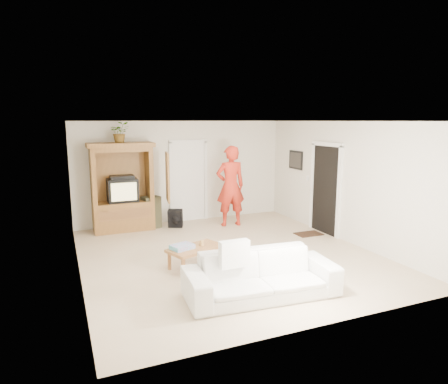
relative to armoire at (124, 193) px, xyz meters
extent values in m
plane|color=tan|center=(1.58, -2.66, -0.91)|extent=(6.00, 6.00, 0.00)
plane|color=white|center=(1.58, -2.66, 1.69)|extent=(6.00, 6.00, 0.00)
plane|color=silver|center=(1.58, 0.34, 0.39)|extent=(5.50, 0.00, 5.50)
plane|color=silver|center=(1.58, -5.66, 0.39)|extent=(5.50, 0.00, 5.50)
plane|color=silver|center=(-1.17, -2.66, 0.39)|extent=(0.00, 6.00, 6.00)
plane|color=silver|center=(4.33, -2.66, 0.39)|extent=(0.00, 6.00, 6.00)
cube|color=#98612F|center=(-0.02, -0.01, -0.56)|extent=(1.40, 0.60, 0.70)
cube|color=#98612F|center=(-0.67, -0.01, 0.39)|extent=(0.10, 0.60, 1.20)
cube|color=#98612F|center=(0.63, -0.01, 0.39)|extent=(0.10, 0.60, 1.20)
cube|color=#98612F|center=(-0.02, 0.26, 0.39)|extent=(1.40, 0.06, 1.20)
cube|color=#98612F|center=(-0.02, -0.01, 1.04)|extent=(1.40, 0.60, 0.10)
cube|color=#98612F|center=(-0.02, -0.01, 1.14)|extent=(1.52, 0.68, 0.10)
cube|color=#98612F|center=(0.96, -0.48, 0.39)|extent=(0.16, 0.67, 1.15)
cube|color=black|center=(-0.02, 0.02, 0.07)|extent=(0.70, 0.52, 0.55)
cube|color=tan|center=(-0.02, -0.25, 0.07)|extent=(0.58, 0.02, 0.42)
cube|color=black|center=(-0.02, -0.01, 0.38)|extent=(0.55, 0.35, 0.08)
cube|color=#A57239|center=(-0.02, -0.30, -0.46)|extent=(1.19, 0.03, 0.25)
cube|color=white|center=(1.73, 0.31, 0.11)|extent=(0.85, 0.05, 2.04)
cube|color=black|center=(4.30, -2.06, 0.11)|extent=(0.05, 0.90, 2.04)
cube|color=black|center=(4.31, -0.76, 0.69)|extent=(0.03, 0.60, 0.48)
cube|color=#382316|center=(3.88, -2.06, -0.90)|extent=(0.60, 0.40, 0.02)
imported|color=#4C7238|center=(-0.02, -0.03, 1.43)|extent=(0.46, 0.41, 0.48)
imported|color=red|center=(2.52, -0.60, 0.09)|extent=(0.77, 0.55, 2.01)
imported|color=silver|center=(1.30, -4.57, -0.58)|extent=(2.35, 1.07, 0.67)
cube|color=#A57239|center=(0.78, -3.03, -0.57)|extent=(1.11, 0.84, 0.05)
cube|color=#A57239|center=(0.45, -3.37, -0.75)|extent=(0.07, 0.07, 0.32)
cube|color=#A57239|center=(0.31, -2.98, -0.75)|extent=(0.07, 0.07, 0.32)
cube|color=#A57239|center=(1.26, -3.08, -0.75)|extent=(0.07, 0.07, 0.32)
cube|color=#A57239|center=(1.12, -2.69, -0.75)|extent=(0.07, 0.07, 0.32)
cube|color=#C74278|center=(0.53, -3.03, -0.50)|extent=(0.45, 0.39, 0.08)
cylinder|color=tan|center=(0.92, -2.99, -0.49)|extent=(0.08, 0.08, 0.10)
camera|label=1|loc=(-1.40, -9.57, 1.71)|focal=32.00mm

